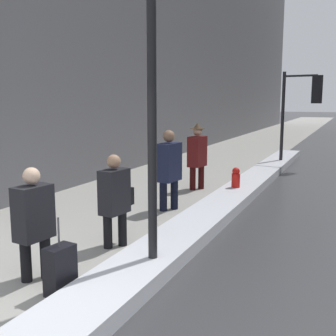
% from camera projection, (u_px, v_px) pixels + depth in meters
% --- Properties ---
extents(ground_plane, '(160.00, 160.00, 0.00)m').
position_uv_depth(ground_plane, '(39.00, 335.00, 4.14)').
color(ground_plane, '#38383A').
extents(sidewalk_slab, '(4.00, 80.00, 0.01)m').
position_uv_depth(sidewalk_slab, '(237.00, 152.00, 18.46)').
color(sidewalk_slab, '#9E9B93').
rests_on(sidewalk_slab, ground).
extents(snow_bank_curb, '(0.82, 16.33, 0.22)m').
position_uv_depth(snow_bank_curb, '(239.00, 192.00, 10.08)').
color(snow_bank_curb, silver).
rests_on(snow_bank_curb, ground).
extents(lamp_post, '(0.28, 0.28, 4.92)m').
position_uv_depth(lamp_post, '(152.00, 46.00, 5.16)').
color(lamp_post, black).
rests_on(lamp_post, ground).
extents(traffic_light_near, '(1.30, 0.36, 3.22)m').
position_uv_depth(traffic_light_near, '(305.00, 99.00, 13.91)').
color(traffic_light_near, black).
rests_on(traffic_light_near, ground).
extents(pedestrian_trailing, '(0.34, 0.51, 1.47)m').
position_uv_depth(pedestrian_trailing, '(34.00, 219.00, 5.28)').
color(pedestrian_trailing, black).
rests_on(pedestrian_trailing, ground).
extents(pedestrian_with_shoulder_bag, '(0.34, 0.70, 1.47)m').
position_uv_depth(pedestrian_with_shoulder_bag, '(115.00, 197.00, 6.49)').
color(pedestrian_with_shoulder_bag, black).
rests_on(pedestrian_with_shoulder_bag, ground).
extents(pedestrian_nearside, '(0.39, 0.58, 1.68)m').
position_uv_depth(pedestrian_nearside, '(169.00, 166.00, 8.67)').
color(pedestrian_nearside, black).
rests_on(pedestrian_nearside, ground).
extents(pedestrian_in_fedora, '(0.37, 0.76, 1.72)m').
position_uv_depth(pedestrian_in_fedora, '(197.00, 154.00, 10.69)').
color(pedestrian_in_fedora, '#340C0C').
rests_on(pedestrian_in_fedora, ground).
extents(rolling_suitcase, '(0.26, 0.39, 0.95)m').
position_uv_depth(rolling_suitcase, '(60.00, 270.00, 4.96)').
color(rolling_suitcase, black).
rests_on(rolling_suitcase, ground).
extents(fire_hydrant, '(0.20, 0.20, 0.70)m').
position_uv_depth(fire_hydrant, '(236.00, 182.00, 10.05)').
color(fire_hydrant, red).
rests_on(fire_hydrant, ground).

